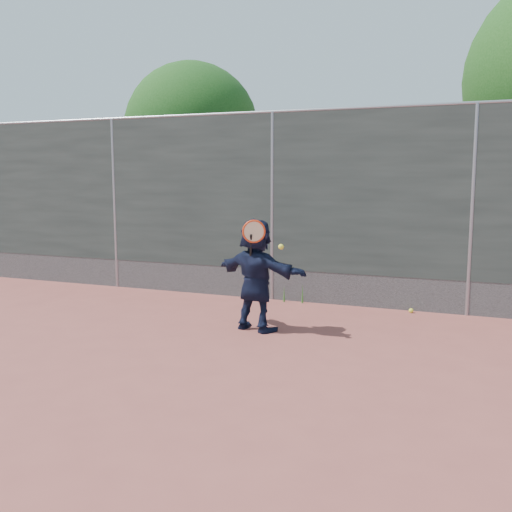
% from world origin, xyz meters
% --- Properties ---
extents(ground, '(80.00, 80.00, 0.00)m').
position_xyz_m(ground, '(0.00, 0.00, 0.00)').
color(ground, '#9E4C42').
rests_on(ground, ground).
extents(player, '(1.43, 0.80, 1.46)m').
position_xyz_m(player, '(0.45, 1.64, 0.73)').
color(player, '#121932').
rests_on(player, ground).
extents(ball_ground, '(0.07, 0.07, 0.07)m').
position_xyz_m(ball_ground, '(2.23, 3.35, 0.03)').
color(ball_ground, yellow).
rests_on(ball_ground, ground).
extents(fence, '(20.00, 0.06, 3.03)m').
position_xyz_m(fence, '(-0.00, 3.50, 1.58)').
color(fence, '#38423D').
rests_on(fence, ground).
extents(swing_action, '(0.54, 0.16, 0.51)m').
position_xyz_m(swing_action, '(0.53, 1.44, 1.28)').
color(swing_action, red).
rests_on(swing_action, ground).
extents(tree_left, '(3.15, 3.00, 4.53)m').
position_xyz_m(tree_left, '(-2.85, 6.55, 2.94)').
color(tree_left, '#382314').
rests_on(tree_left, ground).
extents(weed_clump, '(0.68, 0.07, 0.30)m').
position_xyz_m(weed_clump, '(0.29, 3.38, 0.13)').
color(weed_clump, '#387226').
rests_on(weed_clump, ground).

